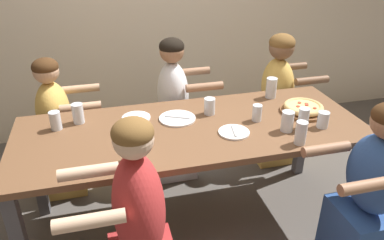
% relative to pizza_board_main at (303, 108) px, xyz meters
% --- Properties ---
extents(ground_plane, '(18.00, 18.00, 0.00)m').
position_rel_pizza_board_main_xyz_m(ground_plane, '(-0.78, -0.02, -0.79)').
color(ground_plane, '#514C47').
rests_on(ground_plane, ground).
extents(dining_table, '(2.18, 0.85, 0.76)m').
position_rel_pizza_board_main_xyz_m(dining_table, '(-0.78, -0.02, -0.11)').
color(dining_table, brown).
rests_on(dining_table, ground).
extents(pizza_board_main, '(0.31, 0.31, 0.06)m').
position_rel_pizza_board_main_xyz_m(pizza_board_main, '(0.00, 0.00, 0.00)').
color(pizza_board_main, brown).
rests_on(pizza_board_main, dining_table).
extents(empty_plate_a, '(0.24, 0.24, 0.02)m').
position_rel_pizza_board_main_xyz_m(empty_plate_a, '(-0.84, 0.11, -0.02)').
color(empty_plate_a, white).
rests_on(empty_plate_a, dining_table).
extents(empty_plate_b, '(0.19, 0.19, 0.02)m').
position_rel_pizza_board_main_xyz_m(empty_plate_b, '(-0.55, -0.16, -0.02)').
color(empty_plate_b, white).
rests_on(empty_plate_b, dining_table).
extents(empty_plate_c, '(0.19, 0.19, 0.02)m').
position_rel_pizza_board_main_xyz_m(empty_plate_c, '(-1.10, 0.19, -0.02)').
color(empty_plate_c, white).
rests_on(empty_plate_c, dining_table).
extents(drinking_glass_a, '(0.07, 0.07, 0.12)m').
position_rel_pizza_board_main_xyz_m(drinking_glass_a, '(-1.60, 0.17, 0.03)').
color(drinking_glass_a, silver).
rests_on(drinking_glass_a, dining_table).
extents(drinking_glass_b, '(0.08, 0.08, 0.13)m').
position_rel_pizza_board_main_xyz_m(drinking_glass_b, '(-1.18, -0.31, 0.03)').
color(drinking_glass_b, silver).
rests_on(drinking_glass_b, dining_table).
extents(drinking_glass_c, '(0.07, 0.07, 0.14)m').
position_rel_pizza_board_main_xyz_m(drinking_glass_c, '(-0.23, -0.37, 0.03)').
color(drinking_glass_c, silver).
rests_on(drinking_glass_c, dining_table).
extents(drinking_glass_d, '(0.08, 0.08, 0.15)m').
position_rel_pizza_board_main_xyz_m(drinking_glass_d, '(-0.10, 0.29, 0.04)').
color(drinking_glass_d, silver).
rests_on(drinking_glass_d, dining_table).
extents(drinking_glass_e, '(0.06, 0.06, 0.14)m').
position_rel_pizza_board_main_xyz_m(drinking_glass_e, '(-0.13, -0.21, 0.03)').
color(drinking_glass_e, silver).
rests_on(drinking_glass_e, dining_table).
extents(drinking_glass_f, '(0.07, 0.07, 0.13)m').
position_rel_pizza_board_main_xyz_m(drinking_glass_f, '(-1.46, 0.22, 0.03)').
color(drinking_glass_f, silver).
rests_on(drinking_glass_f, dining_table).
extents(drinking_glass_g, '(0.06, 0.06, 0.11)m').
position_rel_pizza_board_main_xyz_m(drinking_glass_g, '(-0.35, -0.03, 0.02)').
color(drinking_glass_g, silver).
rests_on(drinking_glass_g, dining_table).
extents(drinking_glass_h, '(0.07, 0.07, 0.10)m').
position_rel_pizza_board_main_xyz_m(drinking_glass_h, '(0.01, -0.22, 0.02)').
color(drinking_glass_h, silver).
rests_on(drinking_glass_h, dining_table).
extents(drinking_glass_i, '(0.07, 0.07, 0.11)m').
position_rel_pizza_board_main_xyz_m(drinking_glass_i, '(-0.62, 0.14, 0.02)').
color(drinking_glass_i, silver).
rests_on(drinking_glass_i, dining_table).
extents(drinking_glass_j, '(0.08, 0.08, 0.13)m').
position_rel_pizza_board_main_xyz_m(drinking_glass_j, '(-0.23, -0.21, 0.03)').
color(drinking_glass_j, silver).
rests_on(drinking_glass_j, dining_table).
extents(diner_far_left, '(0.51, 0.40, 1.08)m').
position_rel_pizza_board_main_xyz_m(diner_far_left, '(-1.66, 0.62, -0.30)').
color(diner_far_left, gold).
rests_on(diner_far_left, ground).
extents(diner_far_center, '(0.51, 0.40, 1.16)m').
position_rel_pizza_board_main_xyz_m(diner_far_center, '(-0.76, 0.62, -0.26)').
color(diner_far_center, silver).
rests_on(diner_far_center, ground).
extents(diner_far_right, '(0.51, 0.40, 1.14)m').
position_rel_pizza_board_main_xyz_m(diner_far_right, '(0.13, 0.62, -0.26)').
color(diner_far_right, gold).
rests_on(diner_far_right, ground).
extents(diner_near_right, '(0.51, 0.40, 1.11)m').
position_rel_pizza_board_main_xyz_m(diner_near_right, '(0.07, -0.66, -0.29)').
color(diner_near_right, '#2D5193').
rests_on(diner_near_right, ground).
extents(diner_near_midleft, '(0.51, 0.40, 1.19)m').
position_rel_pizza_board_main_xyz_m(diner_near_midleft, '(-1.20, -0.66, -0.25)').
color(diner_near_midleft, '#B22D2D').
rests_on(diner_near_midleft, ground).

